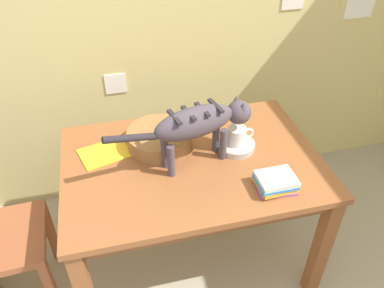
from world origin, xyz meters
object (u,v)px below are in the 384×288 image
Objects in this scene: dining_table at (192,173)px; coffee_mug at (237,136)px; saucer_bowl at (236,145)px; magazine at (105,153)px; cat at (201,123)px; wicker_basket at (159,138)px; book_stack at (276,182)px.

coffee_mug reaches higher than dining_table.
saucer_bowl is 0.67m from magazine.
cat is 2.15× the size of wicker_basket.
wicker_basket is (-0.17, 0.16, -0.18)m from cat.
wicker_basket is at bearing -16.14° from magazine.
coffee_mug is (0.21, 0.05, -0.14)m from cat.
magazine is 0.86m from book_stack.
book_stack is 0.55× the size of wicker_basket.
coffee_mug is at bearing 9.05° from dining_table.
magazine is (-0.42, 0.16, 0.09)m from dining_table.
book_stack reaches higher than dining_table.
dining_table is at bearing 138.72° from book_stack.
coffee_mug is at bearing 103.10° from book_stack.
coffee_mug is (0.25, 0.04, 0.17)m from dining_table.
book_stack is (0.07, -0.32, -0.05)m from coffee_mug.
magazine is at bearing 170.09° from coffee_mug.
cat is at bearing -36.08° from magazine.
cat is at bearing -166.93° from saucer_bowl.
wicker_basket is at bearing 162.77° from coffee_mug.
magazine is (-0.46, 0.16, -0.22)m from cat.
coffee_mug reaches higher than saucer_bowl.
cat reaches higher than coffee_mug.
magazine is 1.32× the size of book_stack.
coffee_mug is at bearing -17.23° from wicker_basket.
cat is at bearing -167.13° from coffee_mug.
coffee_mug is at bearing -0.00° from saucer_bowl.
book_stack is at bearing -76.90° from coffee_mug.
dining_table is 5.27× the size of magazine.
saucer_bowl is at bearing 103.66° from book_stack.
saucer_bowl is at bearing -17.38° from wicker_basket.
cat reaches higher than book_stack.
saucer_bowl reaches higher than dining_table.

